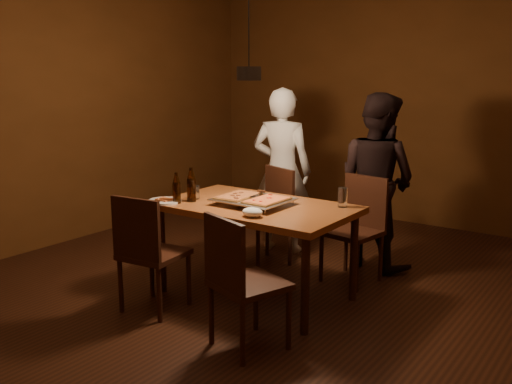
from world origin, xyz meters
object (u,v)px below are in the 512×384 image
Objects in this scene: dining_table at (256,214)px; chair_near_left at (146,243)px; pizza_tray at (253,202)px; beer_bottle_b at (191,185)px; beer_bottle_a at (177,188)px; pendant_lamp at (249,72)px; chair_near_right at (238,271)px; plate_slice at (164,201)px; diner_dark at (377,181)px; chair_far_right at (358,219)px; diner_white at (282,171)px; chair_far_left at (270,207)px.

chair_near_left is (-0.46, -0.73, -0.14)m from dining_table.
pizza_tray is 2.02× the size of beer_bottle_b.
beer_bottle_a is at bearing 93.67° from chair_near_left.
pizza_tray is 0.99m from pendant_lamp.
beer_bottle_a is (-0.07, 0.41, 0.34)m from chair_near_left.
chair_near_left is 1.46m from pendant_lamp.
beer_bottle_a is at bearing -154.99° from pendant_lamp.
chair_near_left is 0.91× the size of chair_near_right.
dining_table is at bearing 137.17° from chair_near_right.
plate_slice is 1.94m from diner_dark.
pendant_lamp is (-0.47, -1.32, 0.97)m from diner_dark.
chair_near_left is 1.78× the size of beer_bottle_b.
pendant_lamp reaches higher than beer_bottle_b.
chair_far_right is at bearing 48.09° from beer_bottle_a.
diner_dark is at bearing 57.09° from beer_bottle_b.
plate_slice is at bearing 108.79° from chair_near_left.
chair_near_right is at bearing 97.22° from chair_far_right.
pendant_lamp reaches higher than diner_white.
beer_bottle_b is 0.17× the size of diner_dark.
pizza_tray is 0.50× the size of pendant_lamp.
diner_dark is (0.01, 2.06, 0.26)m from chair_near_right.
diner_white is at bearing 109.68° from pizza_tray.
chair_near_left reaches higher than dining_table.
chair_near_left is 0.48m from plate_slice.
chair_near_left is at bearing 75.31° from diner_white.
beer_bottle_b reaches higher than chair_far_left.
chair_near_left is at bearing 106.12° from chair_far_left.
chair_near_right is 0.97× the size of pizza_tray.
chair_far_right is 1.06m from diner_white.
chair_near_right is 2.08m from diner_dark.
plate_slice is 0.24× the size of pendant_lamp.
diner_white reaches higher than chair_near_left.
diner_dark is 1.70m from pendant_lamp.
dining_table is 2.79× the size of chair_far_left.
beer_bottle_a is at bearing -114.83° from beer_bottle_b.
beer_bottle_a is 1.45m from diner_white.
plate_slice is 1.49m from diner_white.
beer_bottle_b reaches higher than dining_table.
beer_bottle_b reaches higher than pizza_tray.
chair_far_right is 1.57m from beer_bottle_a.
chair_far_right is 1.00m from pizza_tray.
plate_slice is at bearing -164.59° from beer_bottle_a.
chair_far_left is (-0.36, 0.74, -0.14)m from dining_table.
beer_bottle_a is 0.13m from beer_bottle_b.
chair_near_left is 1.99× the size of beer_bottle_a.
chair_far_left reaches higher than pizza_tray.
chair_far_left is 0.33× the size of diner_white.
chair_far_right is 1.00× the size of chair_near_left.
beer_bottle_a is 0.22× the size of pendant_lamp.
chair_near_right is 2.18× the size of beer_bottle_a.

